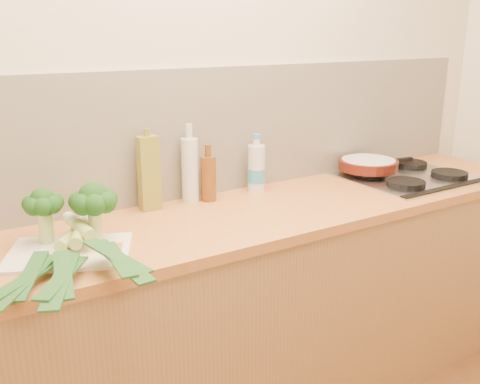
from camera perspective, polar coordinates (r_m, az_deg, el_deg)
name	(u,v)px	position (r m, az deg, el deg)	size (l,w,h in m)	color
room_shell	(190,134)	(2.24, -5.40, 6.13)	(3.50, 3.50, 3.50)	beige
counter	(226,319)	(2.25, -1.47, -13.38)	(3.20, 0.62, 0.90)	#A26B43
gas_hob	(409,176)	(2.69, 17.55, 1.67)	(0.58, 0.50, 0.04)	silver
chopping_board	(70,252)	(1.80, -17.73, -6.15)	(0.38, 0.28, 0.01)	white
broccoli_left	(43,205)	(1.85, -20.25, -1.33)	(0.13, 0.13, 0.19)	#ABC874
broccoli_right	(94,201)	(1.82, -15.35, -0.95)	(0.16, 0.16, 0.20)	#ABC874
leek_front	(57,250)	(1.75, -18.91, -5.84)	(0.41, 0.53, 0.04)	white
leek_mid	(76,242)	(1.74, -17.08, -5.15)	(0.33, 0.67, 0.04)	white
leek_back	(94,238)	(1.71, -15.34, -4.78)	(0.12, 0.62, 0.04)	white
skillet	(369,164)	(2.66, 13.56, 2.91)	(0.42, 0.29, 0.05)	#46140B
oil_tin	(149,173)	(2.12, -9.69, 2.01)	(0.08, 0.05, 0.33)	olive
glass_bottle	(190,169)	(2.20, -5.37, 2.45)	(0.07, 0.07, 0.33)	silver
amber_bottle	(208,177)	(2.22, -3.39, 1.56)	(0.06, 0.06, 0.24)	brown
water_bottle	(256,170)	(2.35, 1.76, 2.39)	(0.08, 0.08, 0.24)	silver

